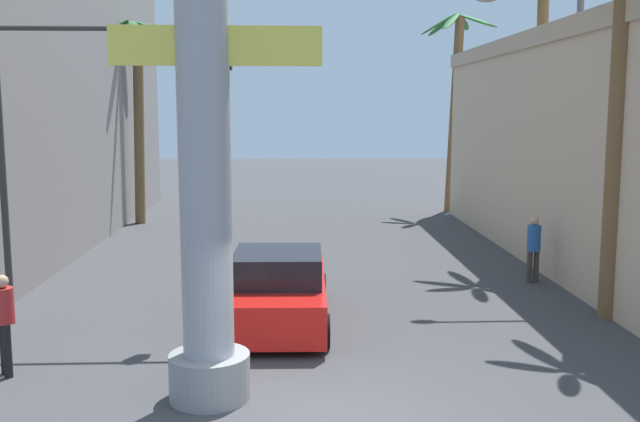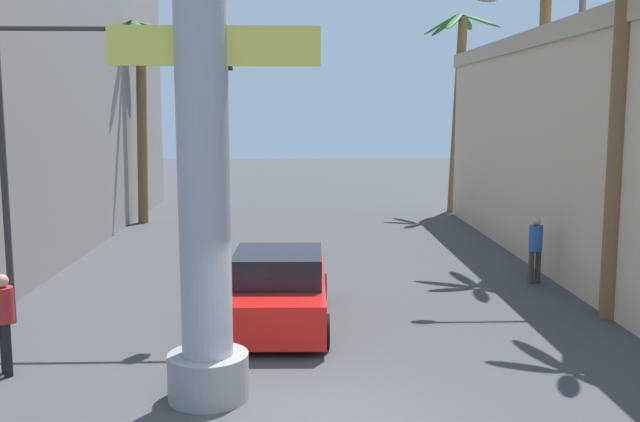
% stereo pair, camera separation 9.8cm
% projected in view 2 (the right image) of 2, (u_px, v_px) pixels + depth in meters
% --- Properties ---
extents(ground_plane, '(88.94, 88.94, 0.00)m').
position_uv_depth(ground_plane, '(313.00, 268.00, 19.80)').
color(ground_plane, '#424244').
extents(neon_sign_pole, '(3.38, 1.23, 10.54)m').
position_uv_depth(neon_sign_pole, '(202.00, 72.00, 10.22)').
color(neon_sign_pole, '#9E9EA3').
rests_on(neon_sign_pole, ground).
extents(street_lamp, '(2.63, 0.28, 7.23)m').
position_uv_depth(street_lamp, '(561.00, 109.00, 17.14)').
color(street_lamp, '#59595E').
rests_on(street_lamp, ground).
extents(traffic_light_mast, '(5.37, 0.32, 6.05)m').
position_uv_depth(traffic_light_mast, '(83.00, 115.00, 14.21)').
color(traffic_light_mast, '#333333').
rests_on(traffic_light_mast, ground).
extents(car_lead, '(2.11, 4.69, 1.56)m').
position_uv_depth(car_lead, '(279.00, 290.00, 14.64)').
color(car_lead, black).
rests_on(car_lead, ground).
extents(palm_tree_mid_right, '(3.36, 3.38, 9.70)m').
position_uv_depth(palm_tree_mid_right, '(542.00, 44.00, 20.72)').
color(palm_tree_mid_right, brown).
rests_on(palm_tree_mid_right, ground).
extents(palm_tree_far_right, '(3.33, 3.14, 8.42)m').
position_uv_depth(palm_tree_far_right, '(458.00, 92.00, 30.11)').
color(palm_tree_far_right, brown).
rests_on(palm_tree_far_right, ground).
extents(palm_tree_far_left, '(3.21, 3.35, 7.80)m').
position_uv_depth(palm_tree_far_left, '(140.00, 101.00, 27.31)').
color(palm_tree_far_left, brown).
rests_on(palm_tree_far_left, ground).
extents(palm_tree_near_right, '(3.20, 3.10, 7.64)m').
position_uv_depth(palm_tree_near_right, '(621.00, 102.00, 14.48)').
color(palm_tree_near_right, brown).
rests_on(palm_tree_near_right, ground).
extents(pedestrian_mid_right, '(0.42, 0.42, 1.70)m').
position_uv_depth(pedestrian_mid_right, '(535.00, 245.00, 18.01)').
color(pedestrian_mid_right, '#3F3833').
rests_on(pedestrian_mid_right, ground).
extents(pedestrian_curb_left, '(0.47, 0.47, 1.71)m').
position_uv_depth(pedestrian_curb_left, '(4.00, 316.00, 11.72)').
color(pedestrian_curb_left, black).
rests_on(pedestrian_curb_left, ground).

